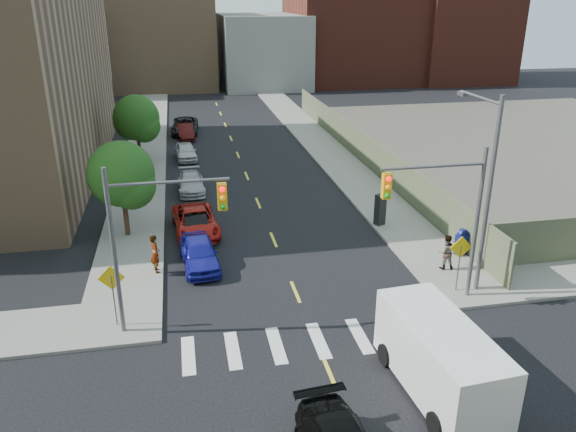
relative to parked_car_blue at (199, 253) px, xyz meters
name	(u,v)px	position (x,y,z in m)	size (l,w,h in m)	color
ground	(345,409)	(4.20, -11.49, -0.73)	(160.00, 160.00, 0.00)	black
sidewalk_nw	(148,133)	(-3.55, 30.01, -0.66)	(3.50, 73.00, 0.15)	gray
sidewalk_ne	(303,126)	(11.95, 30.01, -0.66)	(3.50, 73.00, 0.15)	gray
fence_north	(361,147)	(13.80, 16.51, 0.52)	(0.12, 44.00, 2.50)	#5C5F43
gravel_lot	(548,145)	(32.20, 18.51, -0.70)	(36.00, 42.00, 0.06)	#595447
bg_bldg_west	(44,47)	(-17.80, 58.51, 5.27)	(14.00, 18.00, 12.00)	#592319
bg_bldg_midwest	(164,33)	(-1.80, 60.51, 6.77)	(14.00, 16.00, 15.00)	#8C6B4C
bg_bldg_center	(263,51)	(12.20, 58.51, 4.27)	(12.00, 16.00, 10.00)	gray
bg_bldg_east	(351,27)	(26.20, 60.51, 7.27)	(18.00, 18.00, 16.00)	#592319
bg_bldg_fareast	(456,20)	(42.20, 58.51, 8.27)	(14.00, 16.00, 18.00)	#592319
signal_nw	(153,228)	(-1.78, -5.49, 3.79)	(4.59, 0.30, 7.00)	#59595E
signal_ne	(446,206)	(10.18, -5.49, 3.79)	(4.59, 0.30, 7.00)	#59595E
streetlight_ne	(486,181)	(12.40, -4.59, 4.49)	(0.25, 3.70, 9.00)	#59595E
warn_sign_nw	(112,285)	(-3.60, -4.99, 1.26)	(1.06, 0.06, 2.83)	#59595E
warn_sign_ne	(460,254)	(11.40, -4.99, 1.26)	(1.06, 0.06, 2.83)	#59595E
warn_sign_midwest	(133,181)	(-3.60, 8.51, 1.26)	(1.06, 0.06, 2.83)	#59595E
tree_west_near	(122,178)	(-3.80, 4.55, 2.74)	(3.66, 3.64, 5.52)	#332114
tree_west_far	(137,121)	(-3.80, 19.55, 2.74)	(3.66, 3.64, 5.52)	#332114
parked_car_blue	(199,253)	(0.00, 0.00, 0.00)	(1.73, 4.30, 1.47)	#1B1B96
parked_car_black	(196,227)	(0.00, 3.70, -0.13)	(1.29, 3.69, 1.21)	black
parked_car_red	(196,221)	(0.00, 4.33, -0.02)	(2.37, 5.14, 1.43)	#AA1911
parked_car_silver	(191,183)	(0.00, 11.70, -0.10)	(1.76, 4.34, 1.26)	#AAACB1
parked_car_white	(186,151)	(-0.15, 19.97, -0.04)	(1.63, 4.05, 1.38)	silver
parked_car_maroon	(185,132)	(0.00, 27.24, -0.06)	(1.43, 4.11, 1.35)	#3B0C0B
parked_car_grey	(185,126)	(0.00, 29.52, 0.01)	(2.46, 5.33, 1.48)	black
cargo_van	(437,354)	(7.55, -11.02, 0.65)	(2.73, 5.88, 2.62)	white
mailbox	(462,242)	(13.40, -1.50, 0.10)	(0.70, 0.62, 1.42)	navy
payphone	(380,209)	(10.64, 3.19, 0.34)	(0.55, 0.45, 1.85)	black
pedestrian_west	(155,254)	(-2.10, -0.46, 0.38)	(0.70, 0.46, 1.93)	gray
pedestrian_east	(446,252)	(11.85, -2.85, 0.31)	(0.86, 0.67, 1.78)	gray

